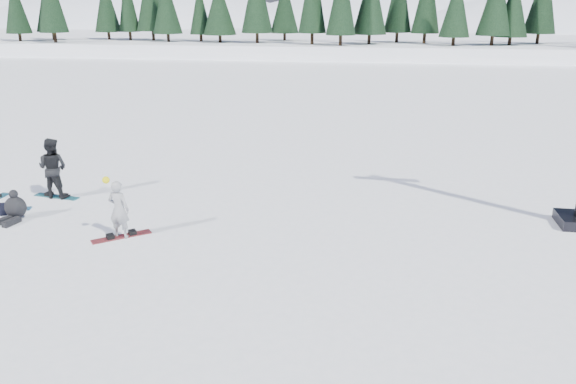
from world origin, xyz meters
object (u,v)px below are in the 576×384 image
at_px(snowboarder_woman, 119,209).
at_px(seated_rider, 14,208).
at_px(snowboarder_man, 53,168).
at_px(snowboard_loose_c, 4,210).

distance_m(snowboarder_woman, seated_rider, 3.56).
distance_m(snowboarder_man, seated_rider, 2.03).
height_order(seated_rider, snowboard_loose_c, seated_rider).
bearing_deg(seated_rider, snowboarder_woman, 6.99).
bearing_deg(snowboard_loose_c, snowboarder_woman, -34.66).
bearing_deg(snowboarder_woman, snowboarder_man, -32.40).
xyz_separation_m(snowboarder_woman, snowboard_loose_c, (-4.25, 1.34, -0.76)).
height_order(snowboarder_woman, seated_rider, snowboarder_woman).
height_order(snowboarder_man, snowboard_loose_c, snowboarder_man).
bearing_deg(snowboard_loose_c, snowboarder_man, 39.21).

